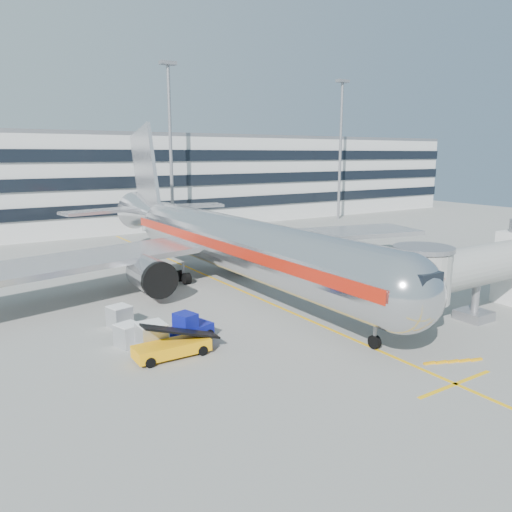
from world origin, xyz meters
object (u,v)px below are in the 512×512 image
cargo_container_right (120,316)px  cargo_container_front (152,337)px  baggage_tug (190,328)px  belt_loader (172,347)px  ramp_worker (158,332)px  cargo_container_left (128,335)px  main_jet (223,240)px

cargo_container_right → cargo_container_front: cargo_container_front is taller
baggage_tug → cargo_container_front: bearing=-175.9°
belt_loader → cargo_container_front: belt_loader is taller
cargo_container_right → ramp_worker: bearing=-77.6°
ramp_worker → belt_loader: bearing=-142.8°
ramp_worker → baggage_tug: bearing=-64.4°
ramp_worker → cargo_container_right: bearing=52.6°
baggage_tug → cargo_container_right: (-3.08, 5.31, -0.10)m
belt_loader → cargo_container_left: (-1.63, 3.23, 0.08)m
ramp_worker → main_jet: bearing=-4.4°
cargo_container_left → cargo_container_front: (1.01, -1.49, 0.15)m
cargo_container_front → ramp_worker: size_ratio=1.05×
main_jet → ramp_worker: size_ratio=29.97×
baggage_tug → cargo_container_right: baggage_tug is taller
main_jet → ramp_worker: (-11.32, -11.46, -3.39)m
cargo_container_right → belt_loader: bearing=-82.8°
cargo_container_front → ramp_worker: cargo_container_front is taller
belt_loader → baggage_tug: size_ratio=1.67×
belt_loader → cargo_container_right: size_ratio=2.82×
baggage_tug → cargo_container_front: (-2.79, -0.20, 0.03)m
main_jet → cargo_container_front: bearing=-134.7°
cargo_container_left → ramp_worker: (1.76, -0.77, 0.10)m
cargo_container_front → ramp_worker: 1.05m
baggage_tug → cargo_container_right: bearing=120.2°
main_jet → cargo_container_front: size_ratio=28.52×
belt_loader → baggage_tug: (2.17, 1.94, 0.20)m
baggage_tug → cargo_container_right: 6.14m
cargo_container_front → ramp_worker: (0.75, 0.73, -0.05)m
main_jet → belt_loader: size_ratio=10.37×
baggage_tug → cargo_container_left: baggage_tug is taller
belt_loader → main_jet: bearing=50.6°
main_jet → cargo_container_left: 17.25m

